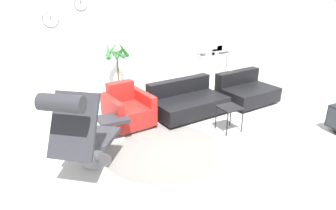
# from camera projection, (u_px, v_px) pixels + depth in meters

# --- Properties ---
(ground_plane) EXTENTS (12.00, 12.00, 0.00)m
(ground_plane) POSITION_uv_depth(u_px,v_px,m) (174.00, 141.00, 4.93)
(ground_plane) COLOR silver
(wall_back) EXTENTS (12.00, 0.09, 2.80)m
(wall_back) POSITION_uv_depth(u_px,v_px,m) (114.00, 32.00, 6.83)
(wall_back) COLOR white
(wall_back) RESTS_ON ground_plane
(wall_right) EXTENTS (0.06, 12.00, 2.80)m
(wall_right) POSITION_uv_depth(u_px,v_px,m) (332.00, 39.00, 5.91)
(wall_right) COLOR white
(wall_right) RESTS_ON ground_plane
(round_rug) EXTENTS (1.86, 1.86, 0.01)m
(round_rug) POSITION_uv_depth(u_px,v_px,m) (162.00, 149.00, 4.67)
(round_rug) COLOR slate
(round_rug) RESTS_ON ground_plane
(lounge_chair) EXTENTS (1.11, 1.19, 1.28)m
(lounge_chair) POSITION_uv_depth(u_px,v_px,m) (79.00, 126.00, 3.74)
(lounge_chair) COLOR #BCBCC1
(lounge_chair) RESTS_ON ground_plane
(ottoman) EXTENTS (0.47, 0.40, 0.39)m
(ottoman) POSITION_uv_depth(u_px,v_px,m) (113.00, 123.00, 4.89)
(ottoman) COLOR #BCBCC1
(ottoman) RESTS_ON ground_plane
(armchair_red) EXTENTS (0.83, 0.87, 0.75)m
(armchair_red) POSITION_uv_depth(u_px,v_px,m) (128.00, 110.00, 5.42)
(armchair_red) COLOR silver
(armchair_red) RESTS_ON ground_plane
(couch_low) EXTENTS (1.51, 1.02, 0.64)m
(couch_low) POSITION_uv_depth(u_px,v_px,m) (187.00, 102.00, 5.92)
(couch_low) COLOR black
(couch_low) RESTS_ON ground_plane
(couch_second) EXTENTS (1.23, 0.99, 0.64)m
(couch_second) POSITION_uv_depth(u_px,v_px,m) (246.00, 92.00, 6.52)
(couch_second) COLOR black
(couch_second) RESTS_ON ground_plane
(side_table) EXTENTS (0.36, 0.36, 0.45)m
(side_table) POSITION_uv_depth(u_px,v_px,m) (230.00, 110.00, 5.15)
(side_table) COLOR black
(side_table) RESTS_ON ground_plane
(potted_plant) EXTENTS (0.57, 0.56, 1.32)m
(potted_plant) POSITION_uv_depth(u_px,v_px,m) (118.00, 70.00, 6.71)
(potted_plant) COLOR #333338
(potted_plant) RESTS_ON ground_plane
(shelf_unit) EXTENTS (1.02, 0.28, 2.02)m
(shelf_unit) POSITION_uv_depth(u_px,v_px,m) (214.00, 50.00, 7.98)
(shelf_unit) COLOR #BCBCC1
(shelf_unit) RESTS_ON ground_plane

